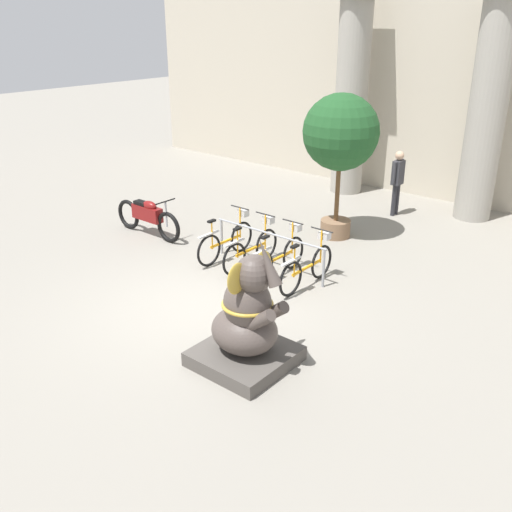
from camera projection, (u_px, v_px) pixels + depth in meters
ground_plane at (204, 306)px, 9.83m from camera, size 60.00×60.00×0.00m
building_facade at (433, 83)px, 14.76m from camera, size 20.00×0.20×6.00m
column_left at (351, 96)px, 15.25m from camera, size 1.08×1.08×5.16m
column_right at (487, 110)px, 13.13m from camera, size 1.08×1.08×5.16m
bike_rack at (269, 242)px, 11.06m from camera, size 2.63×0.05×0.77m
bicycle_0 at (227, 240)px, 11.64m from camera, size 0.48×1.64×1.00m
bicycle_1 at (252, 248)px, 11.24m from camera, size 0.48×1.64×1.00m
bicycle_2 at (279, 256)px, 10.84m from camera, size 0.48×1.64×1.00m
bicycle_3 at (308, 266)px, 10.43m from camera, size 0.48×1.64×1.00m
elephant_statue at (247, 322)px, 7.96m from camera, size 1.28×1.28×2.02m
motorcycle at (148, 216)px, 12.82m from camera, size 2.07×0.55×0.94m
person_pedestrian at (398, 177)px, 13.96m from camera, size 0.21×0.47×1.61m
potted_tree at (341, 136)px, 12.07m from camera, size 1.63×1.63×3.17m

